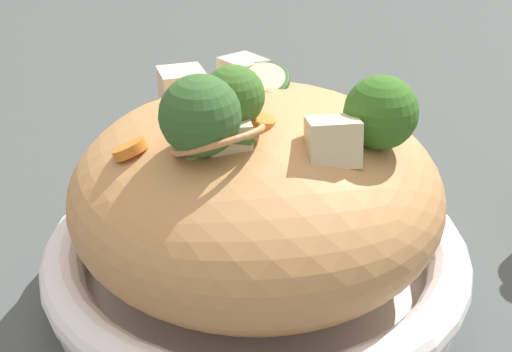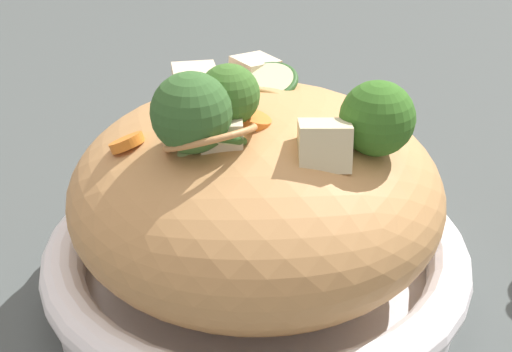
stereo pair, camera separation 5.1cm
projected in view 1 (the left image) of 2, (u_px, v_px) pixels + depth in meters
The scene contains 7 objects.
ground_plane at pixel (256, 290), 0.55m from camera, with size 3.00×3.00×0.00m, color #424847.
serving_bowl at pixel (256, 262), 0.54m from camera, with size 0.30×0.30×0.05m.
noodle_heap at pixel (256, 192), 0.51m from camera, with size 0.25×0.25×0.14m.
broccoli_florets at pixel (275, 112), 0.45m from camera, with size 0.12×0.15×0.06m.
carrot_coins at pixel (197, 124), 0.47m from camera, with size 0.08×0.10×0.03m.
zucchini_slices at pixel (242, 109), 0.49m from camera, with size 0.10×0.14×0.03m.
chicken_chunks at pixel (240, 103), 0.51m from camera, with size 0.20×0.12×0.04m.
Camera 1 is at (0.31, -0.32, 0.34)m, focal length 53.15 mm.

